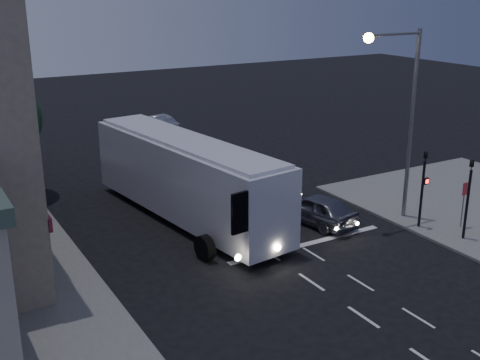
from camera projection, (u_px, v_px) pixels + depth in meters
ground at (296, 272)px, 24.09m from camera, size 120.00×120.00×0.00m
road_markings at (278, 237)px, 27.43m from camera, size 8.00×30.55×0.01m
tour_bus at (186, 176)px, 28.92m from camera, size 4.45×13.50×4.06m
car_suv at (317, 209)px, 28.83m from camera, size 2.54×4.61×1.48m
car_sedan_a at (264, 180)px, 32.87m from camera, size 1.90×5.04×1.64m
car_sedan_b at (227, 158)px, 37.24m from camera, size 2.97×5.62×1.55m
car_sedan_c at (182, 140)px, 41.83m from camera, size 3.72×5.39×1.37m
car_extra at (155, 124)px, 46.54m from camera, size 2.42×4.68×1.47m
traffic_signal_main at (423, 180)px, 27.62m from camera, size 0.25×0.35×4.10m
traffic_signal_side at (469, 190)px, 26.33m from camera, size 0.18×0.15×4.10m
regulatory_sign at (465, 197)px, 27.86m from camera, size 0.45×0.12×2.20m
streetlight at (403, 104)px, 27.65m from camera, size 3.32×0.44×9.00m
street_tree at (2, 116)px, 31.14m from camera, size 4.00×4.00×6.20m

